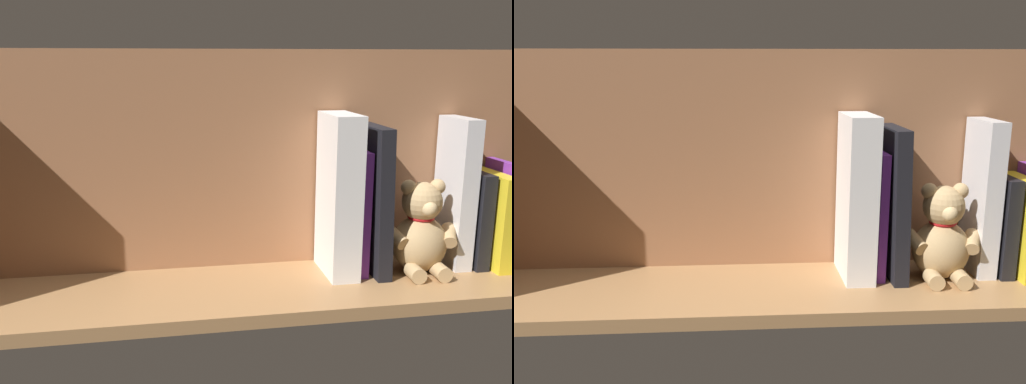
% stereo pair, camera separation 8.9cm
% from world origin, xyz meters
% --- Properties ---
extents(ground_plane, '(1.07, 0.24, 0.02)m').
position_xyz_m(ground_plane, '(0.00, 0.00, -0.01)').
color(ground_plane, '#A87A4C').
extents(shelf_back_panel, '(1.07, 0.02, 0.38)m').
position_xyz_m(shelf_back_panel, '(0.00, -0.10, 0.19)').
color(shelf_back_panel, '#996442').
rests_on(shelf_back_panel, ground_plane).
extents(book_0, '(0.01, 0.13, 0.19)m').
position_xyz_m(book_0, '(-0.46, -0.02, 0.09)').
color(book_0, purple).
rests_on(book_0, ground_plane).
extents(book_1, '(0.03, 0.13, 0.17)m').
position_xyz_m(book_1, '(-0.43, -0.02, 0.08)').
color(book_1, yellow).
rests_on(book_1, ground_plane).
extents(book_2, '(0.02, 0.11, 0.17)m').
position_xyz_m(book_2, '(-0.40, -0.03, 0.09)').
color(book_2, black).
rests_on(book_2, ground_plane).
extents(book_3, '(0.03, 0.10, 0.27)m').
position_xyz_m(book_3, '(-0.37, -0.04, 0.13)').
color(book_3, silver).
rests_on(book_3, ground_plane).
extents(teddy_bear, '(0.13, 0.11, 0.17)m').
position_xyz_m(teddy_bear, '(-0.29, -0.01, 0.07)').
color(teddy_bear, tan).
rests_on(teddy_bear, ground_plane).
extents(book_4, '(0.03, 0.12, 0.26)m').
position_xyz_m(book_4, '(-0.21, -0.03, 0.13)').
color(book_4, black).
rests_on(book_4, ground_plane).
extents(book_5, '(0.01, 0.10, 0.22)m').
position_xyz_m(book_5, '(-0.19, -0.04, 0.11)').
color(book_5, purple).
rests_on(book_5, ground_plane).
extents(dictionary_thick_white, '(0.05, 0.12, 0.28)m').
position_xyz_m(dictionary_thick_white, '(-0.15, -0.03, 0.14)').
color(dictionary_thick_white, white).
rests_on(dictionary_thick_white, ground_plane).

